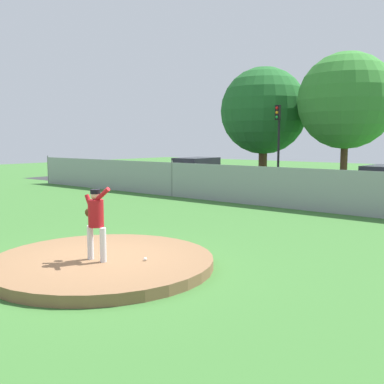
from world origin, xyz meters
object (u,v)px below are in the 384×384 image
at_px(pitcher_youth, 96,217).
at_px(traffic_light_near, 278,130).
at_px(parked_car_white, 196,172).
at_px(baseball, 145,259).

bearing_deg(pitcher_youth, traffic_light_near, 107.54).
bearing_deg(traffic_light_near, parked_car_white, -131.49).
bearing_deg(baseball, traffic_light_near, 110.37).
height_order(pitcher_youth, traffic_light_near, traffic_light_near).
height_order(baseball, traffic_light_near, traffic_light_near).
distance_m(pitcher_youth, traffic_light_near, 19.71).
bearing_deg(baseball, pitcher_youth, -142.73).
relative_size(baseball, traffic_light_near, 0.02).
bearing_deg(pitcher_youth, parked_car_white, 121.73).
bearing_deg(traffic_light_near, baseball, -69.63).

